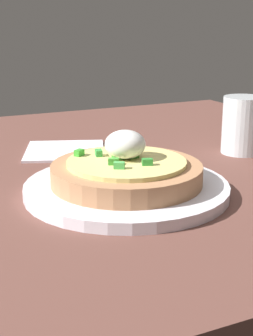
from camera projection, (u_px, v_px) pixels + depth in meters
dining_table at (121, 170)px, 79.83cm from camera, size 92.18×86.99×3.22cm
plate at (126, 188)px, 64.33cm from camera, size 25.95×25.95×1.40cm
pizza at (126, 170)px, 63.71cm from camera, size 19.12×19.12×6.62cm
cup_near at (243, 127)px, 82.42cm from camera, size 6.72×6.72×9.26cm
napkin at (65, 151)px, 84.08cm from camera, size 16.54×16.54×0.40cm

